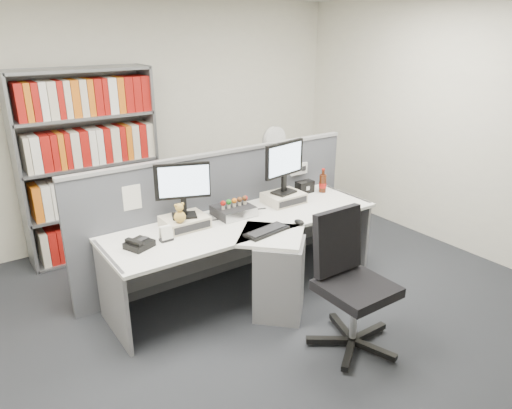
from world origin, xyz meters
TOP-DOWN VIEW (x-y plane):
  - ground at (0.00, 0.00)m, footprint 5.50×5.50m
  - room_shell at (0.00, 0.00)m, footprint 5.04×5.54m
  - partition at (0.00, 1.25)m, footprint 3.00×0.08m
  - desk at (0.00, 0.60)m, footprint 2.60×1.20m
  - monitor_riser_left at (-0.53, 0.98)m, footprint 0.38×0.31m
  - monitor_riser_right at (0.57, 0.98)m, footprint 0.38×0.31m
  - monitor_left at (-0.53, 0.98)m, footprint 0.46×0.22m
  - monitor_right at (0.57, 0.98)m, footprint 0.51×0.20m
  - desktop_pc at (-0.03, 0.97)m, footprint 0.34×0.31m
  - figurines at (-0.01, 0.96)m, footprint 0.29×0.05m
  - keyboard at (-0.01, 0.47)m, footprint 0.44×0.22m
  - mouse at (0.33, 0.45)m, footprint 0.07×0.11m
  - desk_phone at (-1.02, 0.81)m, footprint 0.25×0.24m
  - desk_calendar at (-0.79, 0.81)m, footprint 0.11×0.08m
  - plush_toy at (-0.62, 0.88)m, footprint 0.10×0.10m
  - speaker at (0.94, 1.09)m, footprint 0.19×0.11m
  - cola_bottle at (1.11, 1.00)m, footprint 0.08×0.08m
  - shelving_unit at (-0.90, 2.44)m, footprint 1.41×0.40m
  - filing_cabinet at (1.20, 1.99)m, footprint 0.45×0.61m
  - desk_fan at (1.20, 1.99)m, footprint 0.33×0.19m
  - office_chair at (0.20, -0.31)m, footprint 0.67×0.71m

SIDE VIEW (x-z plane):
  - ground at x=0.00m, z-range 0.00..0.00m
  - filing_cabinet at x=1.20m, z-range 0.00..0.70m
  - desk at x=0.00m, z-range 0.10..0.82m
  - office_chair at x=0.20m, z-range 0.04..1.10m
  - partition at x=0.00m, z-range 0.01..1.29m
  - keyboard at x=-0.01m, z-range 0.72..0.75m
  - mouse at x=0.33m, z-range 0.72..0.76m
  - desk_phone at x=-1.02m, z-range 0.71..0.79m
  - desktop_pc at x=-0.03m, z-range 0.72..0.81m
  - monitor_riser_left at x=-0.53m, z-range 0.72..0.82m
  - monitor_riser_right at x=0.57m, z-range 0.72..0.82m
  - desk_calendar at x=-0.79m, z-range 0.71..0.84m
  - speaker at x=0.94m, z-range 0.72..0.85m
  - cola_bottle at x=1.11m, z-range 0.69..0.95m
  - figurines at x=-0.01m, z-range 0.82..0.90m
  - plush_toy at x=-0.62m, z-range 0.81..0.98m
  - shelving_unit at x=-0.90m, z-range -0.02..1.98m
  - desk_fan at x=1.20m, z-range 0.77..1.32m
  - monitor_left at x=-0.53m, z-range 0.87..1.35m
  - monitor_right at x=0.57m, z-range 0.87..1.39m
  - room_shell at x=0.00m, z-range 0.43..3.15m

